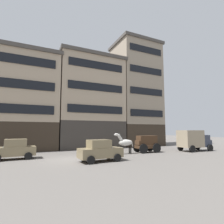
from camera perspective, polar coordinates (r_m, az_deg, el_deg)
The scene contains 11 objects.
ground_plane at distance 16.93m, azimuth -13.85°, elevation -14.72°, with size 120.00×120.00×0.00m, color #605B56.
building_center_left at distance 26.95m, azimuth -27.04°, elevation 3.26°, with size 9.51×7.07×13.17m.
building_center_right at distance 28.35m, azimuth -7.33°, elevation 3.27°, with size 10.26×7.07×14.17m.
building_far_right at distance 32.50m, azimuth 7.70°, elevation 5.97°, with size 8.01×7.07×18.47m.
cargo_wagon at distance 21.65m, azimuth 11.09°, elevation -9.74°, with size 2.98×1.66×1.98m.
draft_horse at distance 20.05m, azimuth 4.17°, elevation -9.80°, with size 2.35×0.70×2.30m.
delivery_truck_far at distance 24.99m, azimuth 24.96°, elevation -8.13°, with size 4.43×2.30×2.62m.
sedan_dark at distance 18.69m, azimuth -29.17°, elevation -10.48°, with size 3.79×2.04×1.83m.
sedan_light at distance 15.43m, azimuth -3.89°, elevation -12.34°, with size 3.79×2.04×1.83m.
pedestrian_officer at distance 22.06m, azimuth -30.89°, elevation -9.39°, with size 0.47×0.47×1.79m.
fire_hydrant_curbside at distance 24.89m, azimuth -0.27°, elevation -10.98°, with size 0.24×0.24×0.83m.
Camera 1 is at (-3.40, -16.37, 2.67)m, focal length 28.24 mm.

